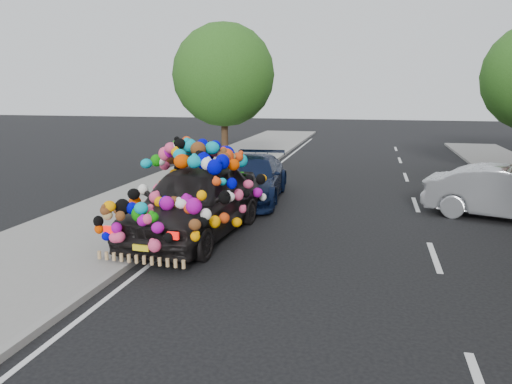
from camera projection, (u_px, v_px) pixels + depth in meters
ground at (266, 245)px, 11.24m from camera, size 100.00×100.00×0.00m
sidewalk at (94, 231)px, 12.18m from camera, size 4.00×60.00×0.12m
kerb at (169, 236)px, 11.75m from camera, size 0.15×60.00×0.13m
lane_markings at (434, 257)px, 10.44m from camera, size 6.00×50.00×0.01m
tree_near_sidewalk at (224, 75)px, 20.34m from camera, size 4.20×4.20×6.13m
plush_art_car at (195, 186)px, 11.72m from camera, size 2.75×5.37×2.36m
navy_sedan at (251, 178)px, 15.71m from camera, size 2.28×4.90×1.39m
silver_hatchback at (510, 194)px, 13.32m from camera, size 4.57×2.79×1.42m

